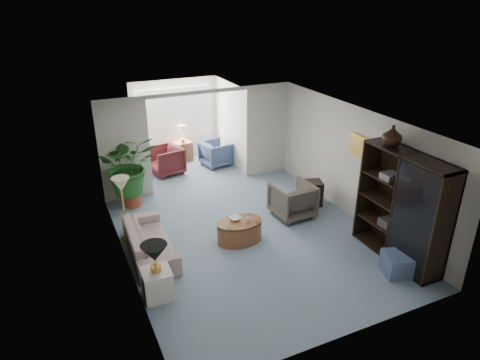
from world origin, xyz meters
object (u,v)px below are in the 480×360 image
end_table (157,284)px  floor_lamp (121,184)px  table_lamp (154,253)px  sofa (149,240)px  sunroom_chair_blue (216,154)px  coffee_cup (248,220)px  sunroom_chair_maroon (166,160)px  plant_pot (133,199)px  coffee_bowl (235,218)px  ottoman (398,264)px  sunroom_table (184,151)px  framed_picture (360,146)px  wingback_chair (292,200)px  side_table_dark (311,193)px  coffee_table (239,231)px  cabinet_urn (392,135)px  entertainment_cabinet (402,208)px

end_table → floor_lamp: size_ratio=1.43×
table_lamp → sofa: bearing=81.6°
sunroom_chair_blue → coffee_cup: bearing=156.7°
sunroom_chair_maroon → plant_pot: bearing=-49.2°
sofa → coffee_bowl: 1.75m
ottoman → sunroom_table: 7.24m
framed_picture → sunroom_chair_blue: (-1.61, 4.23, -1.34)m
floor_lamp → table_lamp: bearing=-86.9°
wingback_chair → framed_picture: bearing=149.4°
table_lamp → ottoman: table_lamp is taller
coffee_cup → side_table_dark: bearing=22.7°
framed_picture → coffee_table: bearing=176.5°
coffee_bowl → coffee_cup: coffee_cup is taller
end_table → side_table_dark: bearing=23.1°
floor_lamp → cabinet_urn: (4.57, -2.27, 1.05)m
end_table → coffee_cup: 2.33m
floor_lamp → entertainment_cabinet: entertainment_cabinet is taller
floor_lamp → sunroom_table: size_ratio=0.62×
sofa → coffee_bowl: bearing=-95.4°
coffee_cup → sunroom_chair_maroon: 4.20m
wingback_chair → ottoman: (0.61, -2.68, -0.20)m
floor_lamp → ottoman: floor_lamp is taller
table_lamp → sunroom_chair_maroon: bearing=72.7°
framed_picture → sunroom_chair_maroon: size_ratio=0.59×
coffee_bowl → entertainment_cabinet: (2.54, -1.85, 0.58)m
coffee_table → ottoman: (2.14, -2.21, -0.03)m
coffee_cup → sunroom_chair_blue: size_ratio=0.14×
coffee_table → coffee_cup: coffee_cup is taller
end_table → sunroom_table: size_ratio=0.88×
coffee_bowl → end_table: bearing=-149.7°
table_lamp → sunroom_table: (2.33, 5.84, -0.57)m
wingback_chair → sunroom_table: bearing=-77.5°
entertainment_cabinet → ottoman: 1.03m
coffee_table → wingback_chair: bearing=17.1°
coffee_cup → sunroom_table: 4.92m
framed_picture → sofa: size_ratio=0.25×
coffee_table → coffee_cup: size_ratio=8.77×
framed_picture → plant_pot: 5.35m
table_lamp → coffee_bowl: (1.92, 1.12, -0.39)m
entertainment_cabinet → sunroom_chair_maroon: (-2.88, 5.82, -0.67)m
table_lamp → sunroom_chair_maroon: (1.58, 5.09, -0.48)m
framed_picture → cabinet_urn: (-0.23, -1.09, 0.60)m
table_lamp → wingback_chair: (3.50, 1.49, -0.47)m
table_lamp → sunroom_table: size_ratio=0.75×
sofa → sunroom_chair_maroon: (1.38, 3.74, 0.10)m
coffee_bowl → sunroom_table: sunroom_table is taller
entertainment_cabinet → cabinet_urn: size_ratio=5.66×
wingback_chair → sunroom_chair_blue: bearing=-85.9°
plant_pot → ottoman: bearing=-51.0°
framed_picture → end_table: bearing=-169.6°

